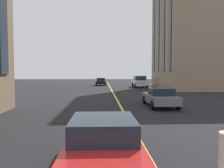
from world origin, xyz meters
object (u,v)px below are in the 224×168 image
at_px(car_black_parked_b, 101,82).
at_px(car_grey_parked_a, 160,97).
at_px(car_red_oncoming, 103,146).
at_px(car_white_near, 140,81).

bearing_deg(car_black_parked_b, car_grey_parked_a, -170.62).
bearing_deg(car_red_oncoming, car_grey_parked_a, -21.25).
distance_m(car_red_oncoming, car_grey_parked_a, 11.58).
xyz_separation_m(car_red_oncoming, car_black_parked_b, (37.51, 0.21, -0.00)).
relative_size(car_grey_parked_a, car_white_near, 0.94).
bearing_deg(car_grey_parked_a, car_white_near, -5.50).
height_order(car_red_oncoming, car_white_near, car_white_near).
height_order(car_black_parked_b, car_white_near, car_white_near).
relative_size(car_black_parked_b, car_white_near, 0.83).
xyz_separation_m(car_red_oncoming, car_grey_parked_a, (10.80, -4.20, 0.00)).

